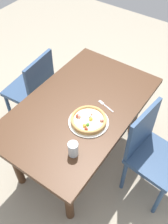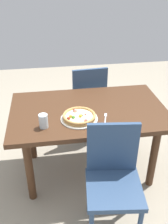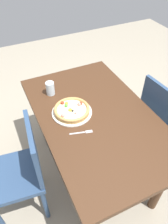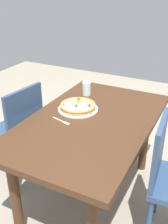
{
  "view_description": "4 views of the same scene",
  "coord_description": "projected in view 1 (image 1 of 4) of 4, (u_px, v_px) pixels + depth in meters",
  "views": [
    {
      "loc": [
        -1.16,
        -0.85,
        2.25
      ],
      "look_at": [
        -0.05,
        -0.08,
        0.74
      ],
      "focal_mm": 41.32,
      "sensor_mm": 36.0,
      "label": 1
    },
    {
      "loc": [
        -0.34,
        -1.97,
        1.88
      ],
      "look_at": [
        -0.05,
        -0.08,
        0.74
      ],
      "focal_mm": 41.3,
      "sensor_mm": 36.0,
      "label": 2
    },
    {
      "loc": [
        1.04,
        -0.59,
        1.88
      ],
      "look_at": [
        -0.05,
        -0.08,
        0.74
      ],
      "focal_mm": 34.76,
      "sensor_mm": 36.0,
      "label": 3
    },
    {
      "loc": [
        1.56,
        0.74,
        1.65
      ],
      "look_at": [
        -0.05,
        -0.08,
        0.74
      ],
      "focal_mm": 43.57,
      "sensor_mm": 36.0,
      "label": 4
    }
  ],
  "objects": [
    {
      "name": "ground_plane",
      "position": [
        81.0,
        154.0,
        2.63
      ],
      "size": [
        6.0,
        6.0,
        0.0
      ],
      "primitive_type": "plane",
      "color": "#9E937F"
    },
    {
      "name": "dining_table",
      "position": [
        80.0,
        113.0,
        2.17
      ],
      "size": [
        1.39,
        0.85,
        0.72
      ],
      "color": "#472B19",
      "rests_on": "ground"
    },
    {
      "name": "chair_near",
      "position": [
        151.0,
        152.0,
        2.06
      ],
      "size": [
        0.44,
        0.44,
        0.89
      ],
      "rotation": [
        0.0,
        0.0,
        3.02
      ],
      "color": "navy",
      "rests_on": "ground"
    },
    {
      "name": "chair_far",
      "position": [
        33.0,
        89.0,
        2.56
      ],
      "size": [
        0.43,
        0.43,
        0.89
      ],
      "rotation": [
        0.0,
        0.0,
        0.08
      ],
      "color": "navy",
      "rests_on": "ground"
    },
    {
      "name": "plate",
      "position": [
        89.0,
        122.0,
        1.98
      ],
      "size": [
        0.31,
        0.31,
        0.01
      ],
      "primitive_type": "cylinder",
      "color": "silver",
      "rests_on": "dining_table"
    },
    {
      "name": "pizza",
      "position": [
        89.0,
        120.0,
        1.96
      ],
      "size": [
        0.28,
        0.28,
        0.05
      ],
      "color": "tan",
      "rests_on": "plate"
    },
    {
      "name": "fork",
      "position": [
        105.0,
        105.0,
        2.1
      ],
      "size": [
        0.06,
        0.16,
        0.0
      ],
      "rotation": [
        0.0,
        0.0,
        1.31
      ],
      "color": "silver",
      "rests_on": "dining_table"
    },
    {
      "name": "drinking_glass",
      "position": [
        73.0,
        149.0,
        1.75
      ],
      "size": [
        0.07,
        0.07,
        0.11
      ],
      "primitive_type": "cylinder",
      "color": "silver",
      "rests_on": "dining_table"
    }
  ]
}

